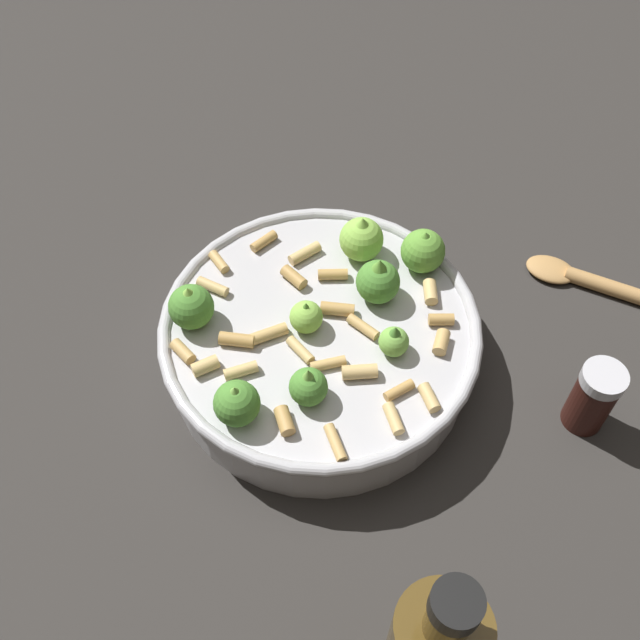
{
  "coord_description": "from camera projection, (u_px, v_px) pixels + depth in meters",
  "views": [
    {
      "loc": [
        -0.4,
        0.01,
        0.62
      ],
      "look_at": [
        0.0,
        0.0,
        0.07
      ],
      "focal_mm": 42.49,
      "sensor_mm": 36.0,
      "label": 1
    }
  ],
  "objects": [
    {
      "name": "pepper_shaker",
      "position": [
        593.0,
        397.0,
        0.67
      ],
      "size": [
        0.04,
        0.04,
        0.08
      ],
      "color": "#33140F",
      "rests_on": "ground"
    },
    {
      "name": "ground_plane",
      "position": [
        320.0,
        361.0,
        0.74
      ],
      "size": [
        2.4,
        2.4,
        0.0
      ],
      "primitive_type": "plane",
      "color": "#2D2B28"
    },
    {
      "name": "wooden_spoon",
      "position": [
        636.0,
        296.0,
        0.78
      ],
      "size": [
        0.14,
        0.24,
        0.02
      ],
      "color": "#B2844C",
      "rests_on": "ground"
    },
    {
      "name": "cooking_pan",
      "position": [
        320.0,
        338.0,
        0.71
      ],
      "size": [
        0.3,
        0.3,
        0.11
      ],
      "color": "#B7B7BC",
      "rests_on": "ground"
    }
  ]
}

